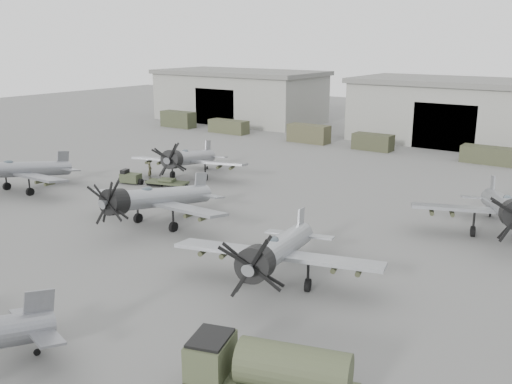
# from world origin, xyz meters

# --- Properties ---
(ground) EXTENTS (220.00, 220.00, 0.00)m
(ground) POSITION_xyz_m (0.00, 0.00, 0.00)
(ground) COLOR slate
(ground) RESTS_ON ground
(hangar_left) EXTENTS (29.00, 14.80, 8.70)m
(hangar_left) POSITION_xyz_m (-38.00, 61.96, 4.37)
(hangar_left) COLOR gray
(hangar_left) RESTS_ON ground
(hangar_center) EXTENTS (29.00, 14.80, 8.70)m
(hangar_center) POSITION_xyz_m (0.00, 61.96, 4.37)
(hangar_center) COLOR gray
(hangar_center) RESTS_ON ground
(support_truck_0) EXTENTS (5.99, 2.20, 2.57)m
(support_truck_0) POSITION_xyz_m (-41.53, 50.00, 1.28)
(support_truck_0) COLOR #393E28
(support_truck_0) RESTS_ON ground
(support_truck_1) EXTENTS (6.42, 2.20, 2.00)m
(support_truck_1) POSITION_xyz_m (-31.13, 50.00, 1.00)
(support_truck_1) COLOR #41442C
(support_truck_1) RESTS_ON ground
(support_truck_2) EXTENTS (5.91, 2.20, 2.49)m
(support_truck_2) POSITION_xyz_m (-17.01, 50.00, 1.24)
(support_truck_2) COLOR #44432C
(support_truck_2) RESTS_ON ground
(support_truck_3) EXTENTS (5.13, 2.20, 2.09)m
(support_truck_3) POSITION_xyz_m (-7.40, 50.00, 1.05)
(support_truck_3) COLOR #373925
(support_truck_3) RESTS_ON ground
(support_truck_4) EXTENTS (6.46, 2.20, 1.97)m
(support_truck_4) POSITION_xyz_m (7.19, 50.00, 0.98)
(support_truck_4) COLOR #3A3D28
(support_truck_4) RESTS_ON ground
(aircraft_mid_0) EXTENTS (11.98, 10.78, 4.81)m
(aircraft_mid_0) POSITION_xyz_m (-25.83, 10.89, 2.19)
(aircraft_mid_0) COLOR gray
(aircraft_mid_0) RESTS_ON ground
(aircraft_mid_1) EXTENTS (12.39, 11.15, 4.99)m
(aircraft_mid_1) POSITION_xyz_m (-8.03, 11.10, 2.27)
(aircraft_mid_1) COLOR #919499
(aircraft_mid_1) RESTS_ON ground
(aircraft_mid_2) EXTENTS (12.42, 11.18, 4.96)m
(aircraft_mid_2) POSITION_xyz_m (5.62, 7.38, 2.26)
(aircraft_mid_2) COLOR #9FA2A7
(aircraft_mid_2) RESTS_ON ground
(aircraft_far_0) EXTENTS (12.17, 10.96, 4.88)m
(aircraft_far_0) POSITION_xyz_m (-16.17, 24.09, 2.22)
(aircraft_far_0) COLOR gray
(aircraft_far_0) RESTS_ON ground
(aircraft_far_1) EXTENTS (12.78, 11.55, 5.18)m
(aircraft_far_1) POSITION_xyz_m (14.38, 23.75, 2.35)
(aircraft_far_1) COLOR gray
(aircraft_far_1) RESTS_ON ground
(fuel_tanker) EXTENTS (7.11, 4.45, 2.61)m
(fuel_tanker) POSITION_xyz_m (11.34, -1.81, 1.50)
(fuel_tanker) COLOR #41482F
(fuel_tanker) RESTS_ON ground
(tug_trailer) EXTENTS (7.19, 3.17, 1.43)m
(tug_trailer) POSITION_xyz_m (-18.26, 19.94, 0.54)
(tug_trailer) COLOR #373F29
(tug_trailer) RESTS_ON ground
(ground_crew) EXTENTS (0.64, 0.75, 1.74)m
(ground_crew) POSITION_xyz_m (-19.72, 22.16, 0.87)
(ground_crew) COLOR #47452E
(ground_crew) RESTS_ON ground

